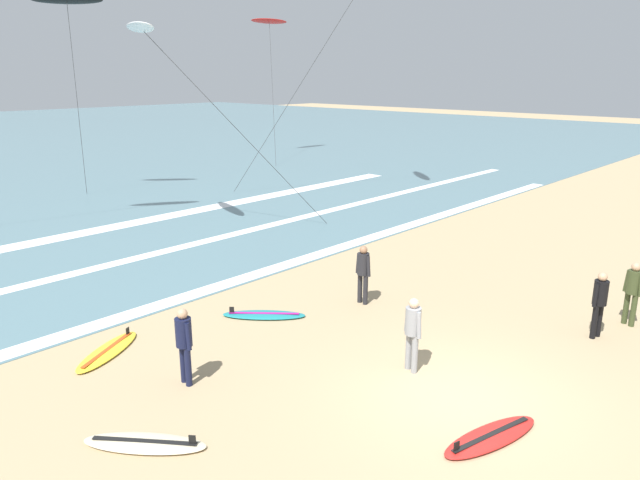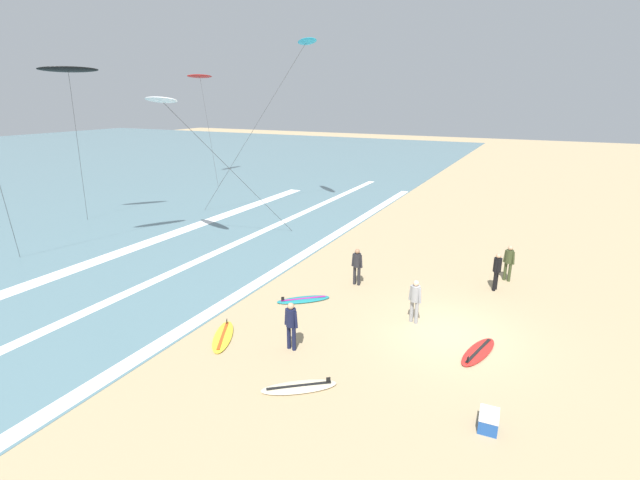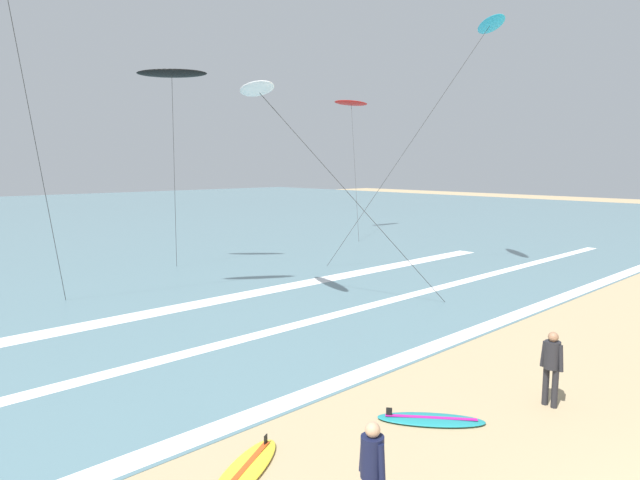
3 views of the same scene
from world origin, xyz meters
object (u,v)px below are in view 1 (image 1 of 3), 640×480
(surfer_right_near, at_px, (600,299))
(surfer_background_far, at_px, (413,328))
(surfboard_left_pile, at_px, (264,315))
(kite_black_mid_center, at_px, (67,1))
(surfboard_foreground_flat, at_px, (491,437))
(kite_white_low_near, at_px, (141,28))
(surfboard_right_spare, at_px, (108,351))
(surfer_left_near, at_px, (184,339))
(surfer_mid_group, at_px, (633,288))
(kite_red_high_left, at_px, (269,22))
(surfboard_near_water, at_px, (145,443))
(surfer_foreground_main, at_px, (363,269))

(surfer_right_near, bearing_deg, surfer_background_far, 152.26)
(surfboard_left_pile, bearing_deg, kite_black_mid_center, 77.05)
(surfboard_foreground_flat, xyz_separation_m, kite_white_low_near, (3.53, 15.81, 7.42))
(surfer_right_near, bearing_deg, surfboard_right_spare, 137.02)
(surfboard_foreground_flat, bearing_deg, surfboard_left_pile, 82.43)
(surfer_left_near, distance_m, surfer_mid_group, 10.61)
(surfer_mid_group, bearing_deg, kite_black_mid_center, 94.08)
(surfer_mid_group, bearing_deg, kite_red_high_left, 62.57)
(surfboard_near_water, xyz_separation_m, surfboard_right_spare, (1.26, 3.60, 0.00))
(kite_red_high_left, bearing_deg, kite_white_low_near, -144.08)
(surfboard_near_water, relative_size, kite_black_mid_center, 0.22)
(surfer_foreground_main, bearing_deg, surfer_background_far, -125.79)
(surfer_mid_group, height_order, surfboard_left_pile, surfer_mid_group)
(surfer_foreground_main, bearing_deg, surfer_right_near, -69.01)
(surfer_background_far, relative_size, surfboard_foreground_flat, 0.73)
(surfer_left_near, xyz_separation_m, surfboard_left_pile, (3.29, 1.37, -0.91))
(surfer_right_near, bearing_deg, surfboard_near_water, 156.94)
(surfboard_right_spare, bearing_deg, surfboard_foreground_flat, -69.96)
(surfer_foreground_main, relative_size, kite_black_mid_center, 0.17)
(surfer_mid_group, relative_size, surfboard_foreground_flat, 0.73)
(surfer_foreground_main, xyz_separation_m, kite_white_low_near, (0.22, 10.37, 6.51))
(surfboard_left_pile, xyz_separation_m, surfboard_foreground_flat, (-0.89, -6.70, 0.00))
(surfboard_left_pile, bearing_deg, kite_red_high_left, 46.88)
(surfer_right_near, xyz_separation_m, surfer_foreground_main, (-2.04, 5.33, 0.00))
(surfboard_left_pile, height_order, kite_red_high_left, kite_red_high_left)
(surfer_left_near, relative_size, kite_white_low_near, 0.21)
(kite_white_low_near, bearing_deg, surfer_right_near, -83.39)
(surfer_background_far, relative_size, surfboard_left_pile, 0.81)
(surfer_background_far, bearing_deg, surfboard_near_water, 161.07)
(kite_white_low_near, height_order, kite_black_mid_center, kite_black_mid_center)
(surfboard_right_spare, xyz_separation_m, kite_black_mid_center, (7.71, 16.40, 9.05))
(kite_red_high_left, bearing_deg, surfboard_left_pile, -133.12)
(surfer_right_near, relative_size, surfboard_near_water, 0.79)
(surfboard_right_spare, distance_m, kite_red_high_left, 33.94)
(surfer_mid_group, bearing_deg, surfboard_foreground_flat, 178.05)
(surfer_foreground_main, bearing_deg, kite_red_high_left, 51.89)
(surfer_background_far, xyz_separation_m, surfboard_foreground_flat, (-1.08, -2.36, -0.91))
(surfboard_left_pile, distance_m, kite_black_mid_center, 20.04)
(surfer_mid_group, distance_m, surfboard_near_water, 11.60)
(surfer_right_near, distance_m, surfboard_near_water, 10.28)
(surfer_left_near, height_order, surfboard_left_pile, surfer_left_near)
(surfer_right_near, xyz_separation_m, surfer_left_near, (-7.75, 5.21, 0.00))
(surfer_left_near, bearing_deg, kite_red_high_left, 44.40)
(surfer_mid_group, bearing_deg, surfboard_near_water, 157.87)
(surfboard_near_water, bearing_deg, kite_white_low_near, 56.94)
(surfboard_left_pile, relative_size, kite_black_mid_center, 0.21)
(surfer_background_far, relative_size, kite_black_mid_center, 0.17)
(surfer_right_near, relative_size, surfer_background_far, 1.00)
(kite_black_mid_center, bearing_deg, surfboard_right_spare, -115.19)
(surfer_background_far, bearing_deg, surfer_foreground_main, 54.21)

